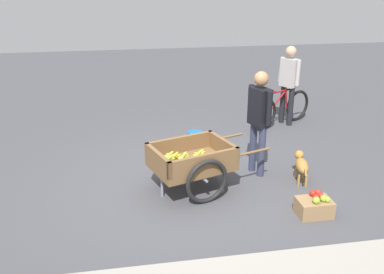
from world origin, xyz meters
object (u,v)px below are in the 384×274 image
(cyclist_person, at_px, (289,78))
(dog, at_px, (301,165))
(vendor_person, at_px, (259,114))
(fruit_cart, at_px, (192,162))
(bicycle, at_px, (281,109))
(plastic_bucket, at_px, (195,139))
(apple_crate, at_px, (315,206))

(cyclist_person, height_order, dog, cyclist_person)
(vendor_person, xyz_separation_m, cyclist_person, (-1.33, -2.14, -0.01))
(vendor_person, bearing_deg, dog, 146.11)
(fruit_cart, height_order, bicycle, bicycle)
(plastic_bucket, xyz_separation_m, apple_crate, (-1.10, 2.58, -0.01))
(cyclist_person, height_order, plastic_bucket, cyclist_person)
(dog, bearing_deg, vendor_person, -33.89)
(fruit_cart, distance_m, cyclist_person, 3.52)
(plastic_bucket, bearing_deg, vendor_person, 120.68)
(vendor_person, distance_m, bicycle, 2.47)
(apple_crate, bearing_deg, bicycle, -103.75)
(bicycle, xyz_separation_m, plastic_bucket, (1.93, 0.82, -0.22))
(dog, bearing_deg, plastic_bucket, -51.22)
(apple_crate, bearing_deg, cyclist_person, -105.59)
(fruit_cart, distance_m, apple_crate, 1.77)
(bicycle, bearing_deg, fruit_cart, 46.88)
(plastic_bucket, bearing_deg, dog, 128.78)
(bicycle, distance_m, cyclist_person, 0.63)
(fruit_cart, xyz_separation_m, bicycle, (-2.28, -2.44, -0.08))
(fruit_cart, xyz_separation_m, apple_crate, (-1.45, 0.97, -0.31))
(bicycle, bearing_deg, vendor_person, 60.13)
(bicycle, relative_size, plastic_bucket, 5.48)
(vendor_person, xyz_separation_m, apple_crate, (-0.36, 1.33, -0.84))
(dog, distance_m, apple_crate, 0.98)
(cyclist_person, bearing_deg, apple_crate, 74.41)
(vendor_person, height_order, cyclist_person, vendor_person)
(dog, bearing_deg, cyclist_person, -106.61)
(vendor_person, bearing_deg, fruit_cart, 18.49)
(dog, height_order, plastic_bucket, dog)
(bicycle, bearing_deg, cyclist_person, -153.22)
(vendor_person, bearing_deg, plastic_bucket, -59.32)
(fruit_cart, xyz_separation_m, dog, (-1.66, 0.02, -0.16))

